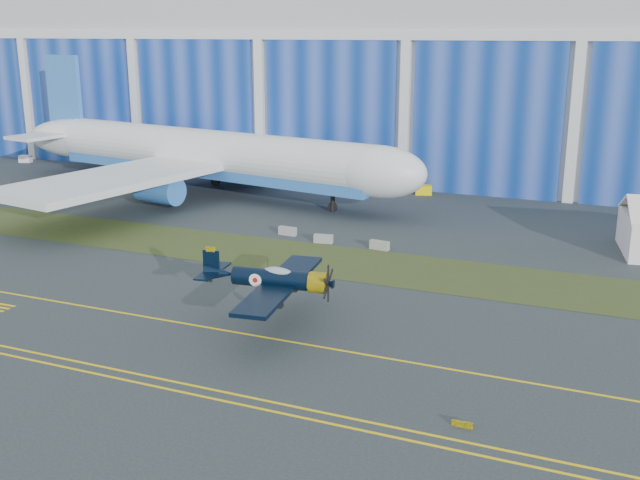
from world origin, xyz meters
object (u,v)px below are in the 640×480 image
at_px(warbird, 272,278).
at_px(shipping_container, 389,180).
at_px(jetliner, 207,102).
at_px(tug, 423,190).

bearing_deg(warbird, shipping_container, 90.84).
distance_m(jetliner, shipping_container, 26.62).
bearing_deg(tug, shipping_container, 152.31).
bearing_deg(warbird, tug, 85.06).
xyz_separation_m(jetliner, tug, (26.61, 10.65, -11.59)).
bearing_deg(jetliner, tug, 31.56).
distance_m(shipping_container, tug, 5.30).
relative_size(warbird, shipping_container, 2.27).
xyz_separation_m(warbird, jetliner, (-28.66, 38.85, 8.49)).
distance_m(jetliner, tug, 30.91).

